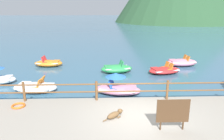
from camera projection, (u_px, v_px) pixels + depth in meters
ground_plane at (110, 30)px, 47.46m from camera, size 200.00×200.00×0.00m
dock_railing at (132, 88)px, 10.27m from camera, size 23.92×0.12×0.95m
sign_board at (173, 111)px, 7.65m from camera, size 1.18×0.06×1.19m
dog_resting at (115, 114)px, 8.70m from camera, size 0.86×0.75×0.26m
life_ring at (18, 106)px, 9.66m from camera, size 0.61×0.61×0.09m
pedal_boat_1 at (49, 63)px, 17.84m from camera, size 2.34×1.34×0.85m
pedal_boat_2 at (118, 87)px, 12.05m from camera, size 2.76×1.72×1.22m
pedal_boat_3 at (35, 87)px, 12.45m from camera, size 2.65×1.65×0.83m
pedal_boat_4 at (116, 69)px, 16.10m from camera, size 2.51×1.63×0.89m
pedal_boat_5 at (164, 70)px, 15.91m from camera, size 2.71×1.96×0.81m
pedal_boat_7 at (182, 62)px, 17.98m from camera, size 2.67×1.60×0.89m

